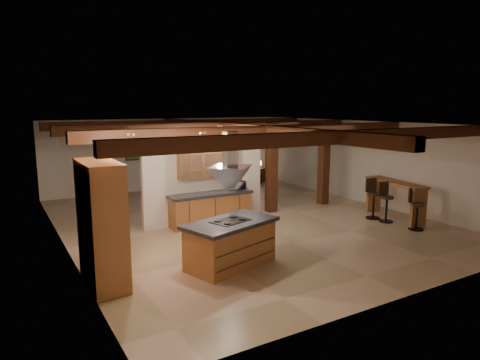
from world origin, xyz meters
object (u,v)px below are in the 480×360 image
object	(u,v)px
sofa	(236,176)
kitchen_island	(230,243)
bar_counter	(395,194)
dining_table	(202,198)

from	to	relation	value
sofa	kitchen_island	bearing A→B (deg)	68.18
bar_counter	sofa	bearing A→B (deg)	98.52
kitchen_island	bar_counter	world-z (taller)	bar_counter
dining_table	bar_counter	distance (m)	6.24
kitchen_island	sofa	size ratio (longest dim) A/B	1.03
sofa	bar_counter	xyz separation A→B (m)	(1.15, -7.69, 0.47)
kitchen_island	sofa	xyz separation A→B (m)	(5.03, 8.55, -0.19)
dining_table	sofa	distance (m)	4.57
kitchen_island	dining_table	bearing A→B (deg)	71.03
kitchen_island	bar_counter	xyz separation A→B (m)	(6.18, 0.85, 0.28)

